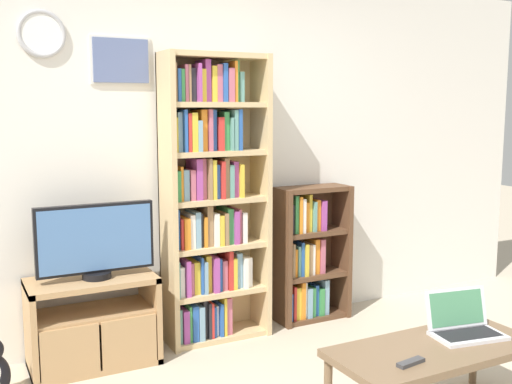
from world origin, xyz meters
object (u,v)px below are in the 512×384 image
at_px(coffee_table, 435,354).
at_px(remote_near_laptop, 411,362).
at_px(laptop, 463,324).
at_px(television, 96,241).
at_px(tv_stand, 93,322).
at_px(bookshelf_tall, 209,201).
at_px(bookshelf_short, 307,256).

relative_size(coffee_table, remote_near_laptop, 6.85).
height_order(coffee_table, laptop, laptop).
distance_m(laptop, remote_near_laptop, 0.55).
distance_m(television, coffee_table, 2.10).
bearing_deg(coffee_table, tv_stand, 133.62).
xyz_separation_m(television, coffee_table, (1.40, -1.50, -0.45)).
relative_size(tv_stand, coffee_table, 0.70).
distance_m(tv_stand, coffee_table, 2.08).
relative_size(television, laptop, 1.76).
xyz_separation_m(television, laptop, (1.65, -1.45, -0.34)).
bearing_deg(laptop, bookshelf_tall, 128.09).
xyz_separation_m(tv_stand, remote_near_laptop, (1.16, -1.62, 0.13)).
height_order(tv_stand, bookshelf_short, bookshelf_short).
xyz_separation_m(bookshelf_short, laptop, (0.02, -1.56, -0.03)).
xyz_separation_m(tv_stand, bookshelf_tall, (0.85, 0.09, 0.70)).
height_order(laptop, remote_near_laptop, laptop).
xyz_separation_m(coffee_table, laptop, (0.25, 0.05, 0.10)).
height_order(bookshelf_short, laptop, bookshelf_short).
distance_m(television, laptop, 2.22).
bearing_deg(television, remote_near_laptop, -54.95).
height_order(coffee_table, remote_near_laptop, remote_near_laptop).
height_order(bookshelf_tall, coffee_table, bookshelf_tall).
bearing_deg(remote_near_laptop, television, 27.26).
relative_size(bookshelf_tall, remote_near_laptop, 12.16).
xyz_separation_m(television, remote_near_laptop, (1.13, -1.61, -0.39)).
bearing_deg(television, tv_stand, 173.76).
relative_size(bookshelf_tall, coffee_table, 1.77).
relative_size(tv_stand, bookshelf_short, 0.76).
distance_m(television, bookshelf_short, 1.66).
bearing_deg(coffee_table, bookshelf_tall, 110.17).
bearing_deg(bookshelf_short, laptop, -89.27).
bearing_deg(tv_stand, bookshelf_short, 3.89).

